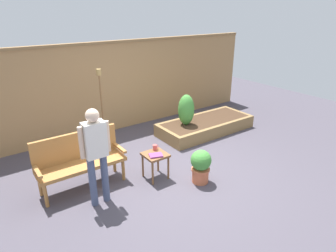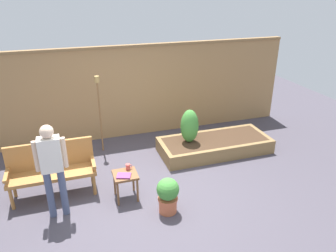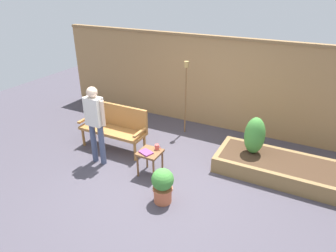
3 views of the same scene
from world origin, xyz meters
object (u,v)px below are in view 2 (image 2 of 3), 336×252
object	(u,v)px
potted_boxwood	(168,194)
tiki_torch	(99,101)
book_on_table	(124,176)
garden_bench	(51,166)
cup_on_table	(128,167)
side_table	(125,178)
shrub_near_bench	(190,126)
person_by_bench	(52,164)

from	to	relation	value
potted_boxwood	tiki_torch	xyz separation A→B (m)	(-0.71, 2.44, 0.82)
book_on_table	potted_boxwood	bearing A→B (deg)	-19.59
garden_bench	book_on_table	distance (m)	1.29
cup_on_table	tiki_torch	xyz separation A→B (m)	(-0.23, 1.75, 0.63)
potted_boxwood	cup_on_table	bearing A→B (deg)	124.78
tiki_torch	side_table	bearing A→B (deg)	-85.47
garden_bench	side_table	world-z (taller)	garden_bench
garden_bench	shrub_near_bench	size ratio (longest dim) A/B	1.98
cup_on_table	potted_boxwood	size ratio (longest dim) A/B	0.19
potted_boxwood	book_on_table	bearing A→B (deg)	140.34
cup_on_table	tiki_torch	world-z (taller)	tiki_torch
cup_on_table	tiki_torch	bearing A→B (deg)	97.46
cup_on_table	person_by_bench	world-z (taller)	person_by_bench
garden_bench	tiki_torch	size ratio (longest dim) A/B	0.85
shrub_near_bench	person_by_bench	distance (m)	2.97
cup_on_table	shrub_near_bench	xyz separation A→B (m)	(1.51, 1.00, 0.13)
garden_bench	person_by_bench	bearing A→B (deg)	-84.54
tiki_torch	person_by_bench	distance (m)	2.21
book_on_table	tiki_torch	world-z (taller)	tiki_torch
side_table	cup_on_table	size ratio (longest dim) A/B	4.16
garden_bench	side_table	xyz separation A→B (m)	(1.16, -0.55, -0.15)
side_table	person_by_bench	xyz separation A→B (m)	(-1.10, -0.10, 0.54)
book_on_table	potted_boxwood	size ratio (longest dim) A/B	0.37
side_table	tiki_torch	world-z (taller)	tiki_torch
garden_bench	potted_boxwood	size ratio (longest dim) A/B	2.37
person_by_bench	book_on_table	bearing A→B (deg)	1.57
side_table	tiki_torch	distance (m)	2.03
cup_on_table	shrub_near_bench	size ratio (longest dim) A/B	0.16
side_table	shrub_near_bench	world-z (taller)	shrub_near_bench
cup_on_table	person_by_bench	bearing A→B (deg)	-168.99
cup_on_table	person_by_bench	size ratio (longest dim) A/B	0.07
side_table	book_on_table	distance (m)	0.13
garden_bench	person_by_bench	size ratio (longest dim) A/B	0.92
book_on_table	potted_boxwood	world-z (taller)	potted_boxwood
cup_on_table	tiki_torch	size ratio (longest dim) A/B	0.07
book_on_table	tiki_torch	bearing A→B (deg)	113.40
side_table	cup_on_table	bearing A→B (deg)	57.70
garden_bench	shrub_near_bench	xyz separation A→B (m)	(2.76, 0.58, 0.12)
side_table	book_on_table	bearing A→B (deg)	-115.40
side_table	cup_on_table	distance (m)	0.20
potted_boxwood	shrub_near_bench	size ratio (longest dim) A/B	0.84
cup_on_table	book_on_table	xyz separation A→B (m)	(-0.12, -0.20, -0.04)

